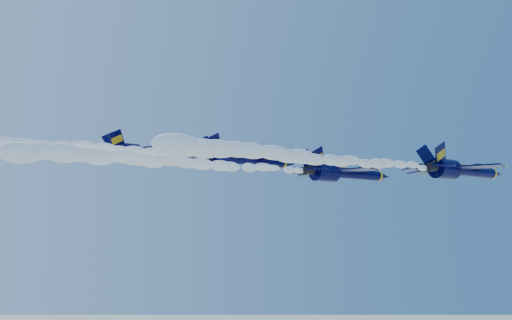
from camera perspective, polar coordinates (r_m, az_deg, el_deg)
jet_lead at (r=90.55m, az=19.76°, el=-0.92°), size 19.35×15.87×7.19m
smoke_trail_jet_lead at (r=69.03m, az=6.34°, el=0.19°), size 40.27×2.31×2.08m
jet_second at (r=86.81m, az=8.66°, el=-1.25°), size 18.38×15.08×6.83m
smoke_trail_jet_second at (r=70.09m, az=-7.86°, el=-0.20°), size 40.27×2.20×1.98m
jet_third at (r=83.94m, az=-1.26°, el=0.10°), size 17.54×14.39×6.52m
smoke_trail_jet_third at (r=71.99m, az=-19.66°, el=1.42°), size 40.27×2.09×1.89m
jet_fourth at (r=90.01m, az=-10.88°, el=0.75°), size 16.34×13.40×6.07m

